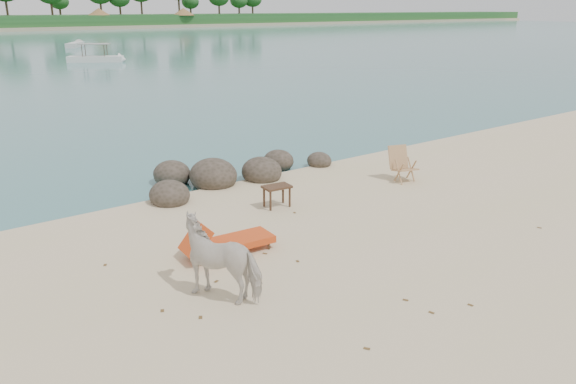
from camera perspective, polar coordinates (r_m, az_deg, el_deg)
name	(u,v)px	position (r m, az deg, el deg)	size (l,w,h in m)	color
boulders	(225,175)	(16.38, -6.39, 1.72)	(6.29, 2.85, 0.99)	#332C22
cow	(223,259)	(9.83, -6.59, -6.76)	(0.74, 1.63, 1.38)	silver
side_table	(277,197)	(14.10, -1.14, -0.56)	(0.69, 0.44, 0.55)	#311F13
lounge_chair	(233,239)	(11.59, -5.57, -4.77)	(2.06, 0.72, 0.62)	#BE4416
deck_chair	(405,165)	(16.50, 11.85, 2.67)	(0.64, 0.70, 1.00)	tan
boat_mid	(94,46)	(56.68, -19.09, 13.80)	(5.61, 1.26, 2.74)	silver
boat_far	(75,44)	(79.72, -20.84, 13.88)	(5.77, 1.30, 0.67)	beige
dead_leaves	(314,279)	(10.61, 2.67, -8.79)	(8.75, 5.48, 0.00)	brown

